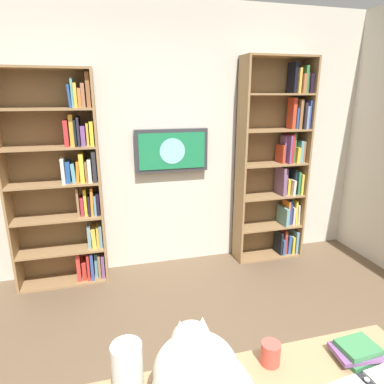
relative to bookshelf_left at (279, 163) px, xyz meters
The scene contains 7 objects.
wall_back 1.25m from the bookshelf_left, ahead, with size 4.52×0.06×2.70m, color beige.
bookshelf_left is the anchor object (origin of this frame).
bookshelf_right 2.23m from the bookshelf_left, ahead, with size 0.85×0.28×2.05m.
wall_mounted_tv 1.20m from the bookshelf_left, ahead, with size 0.75×0.07×0.44m.
paper_towel_roll 2.91m from the bookshelf_left, 51.02° to the left, with size 0.11×0.11×0.23m, color white.
coffee_mug 2.58m from the bookshelf_left, 60.76° to the left, with size 0.08×0.08×0.10m, color #D84C3F.
desk_book_stack 2.49m from the bookshelf_left, 68.86° to the left, with size 0.19×0.15×0.06m.
Camera 1 is at (0.64, 1.17, 1.82)m, focal length 31.07 mm.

